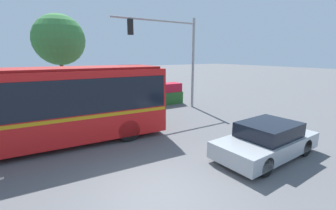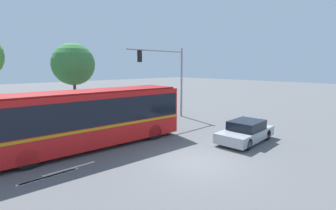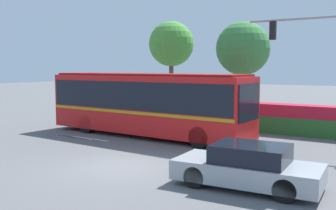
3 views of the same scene
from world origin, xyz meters
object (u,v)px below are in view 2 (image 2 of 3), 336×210
city_bus (87,116)px  street_tree_centre (73,64)px  traffic_light_pole (169,71)px  sedan_foreground (246,132)px

city_bus → street_tree_centre: size_ratio=1.77×
city_bus → street_tree_centre: (2.43, 7.33, 2.94)m
city_bus → traffic_light_pole: traffic_light_pole is taller
traffic_light_pole → street_tree_centre: (-6.56, 4.64, 0.59)m
sedan_foreground → street_tree_centre: (-5.24, 12.91, 4.19)m
sedan_foreground → street_tree_centre: size_ratio=0.68×
city_bus → sedan_foreground: bearing=-33.1°
traffic_light_pole → city_bus: bearing=16.6°
city_bus → sedan_foreground: city_bus is taller
traffic_light_pole → sedan_foreground: bearing=80.9°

